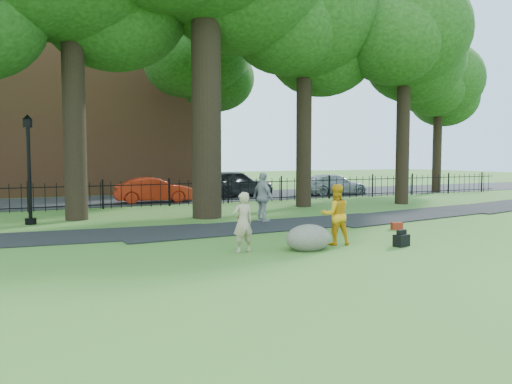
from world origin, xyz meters
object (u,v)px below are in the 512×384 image
lamppost (29,171)px  red_sedan (154,190)px  man (336,215)px  woman (243,222)px  boulder (308,236)px

lamppost → red_sedan: (5.82, 5.90, -1.19)m
man → lamppost: size_ratio=0.43×
woman → lamppost: lamppost is taller
woman → lamppost: bearing=-64.6°
woman → boulder: woman is taller
woman → red_sedan: size_ratio=0.38×
red_sedan → lamppost: bearing=142.0°
woman → lamppost: (-4.40, 7.75, 1.10)m
man → red_sedan: bearing=-69.2°
boulder → lamppost: bearing=126.3°
lamppost → red_sedan: size_ratio=0.97×
woman → lamppost: 8.97m
woman → boulder: size_ratio=1.23×
woman → man: 2.62m
boulder → lamppost: size_ratio=0.32×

